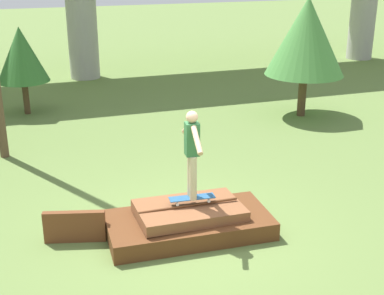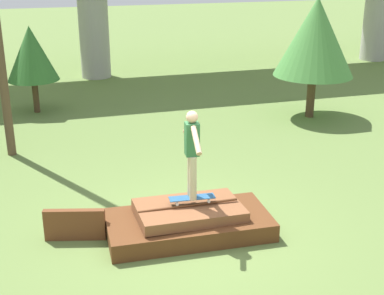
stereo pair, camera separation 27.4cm
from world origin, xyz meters
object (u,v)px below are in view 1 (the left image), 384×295
object	(u,v)px
tree_mid_back	(21,55)
skateboard	(192,198)
skater	(192,149)
tree_behind_left	(306,37)

from	to	relation	value
tree_mid_back	skateboard	bearing A→B (deg)	-73.86
tree_mid_back	skater	bearing A→B (deg)	-73.86
skater	tree_mid_back	distance (m)	8.53
tree_behind_left	skater	bearing A→B (deg)	-133.47
skateboard	tree_mid_back	xyz separation A→B (m)	(-2.37, 8.19, 1.13)
tree_behind_left	tree_mid_back	world-z (taller)	tree_behind_left
skateboard	tree_mid_back	world-z (taller)	tree_mid_back
skater	skateboard	bearing A→B (deg)	-45.00
tree_mid_back	tree_behind_left	bearing A→B (deg)	-19.85
skater	tree_mid_back	bearing A→B (deg)	106.14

